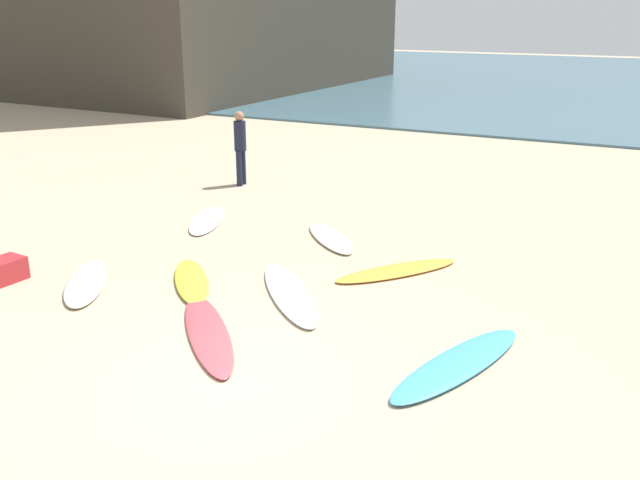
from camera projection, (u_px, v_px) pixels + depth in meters
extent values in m
plane|color=tan|center=(225.00, 383.00, 8.03)|extent=(120.00, 120.00, 0.00)
cube|color=#426675|center=(599.00, 81.00, 39.28)|extent=(120.00, 40.00, 0.08)
ellipsoid|color=#449DD8|center=(458.00, 364.00, 8.38)|extent=(1.30, 2.57, 0.08)
ellipsoid|color=white|center=(207.00, 220.00, 13.97)|extent=(1.33, 2.01, 0.07)
ellipsoid|color=yellow|center=(191.00, 281.00, 10.89)|extent=(1.65, 1.78, 0.09)
ellipsoid|color=silver|center=(86.00, 283.00, 10.81)|extent=(1.63, 1.92, 0.09)
ellipsoid|color=#DC4E57|center=(208.00, 333.00, 9.17)|extent=(2.11, 2.19, 0.08)
ellipsoid|color=#E8EAC7|center=(330.00, 238.00, 12.91)|extent=(1.71, 1.73, 0.08)
ellipsoid|color=white|center=(290.00, 293.00, 10.44)|extent=(2.12, 2.28, 0.08)
ellipsoid|color=#F89D37|center=(397.00, 271.00, 11.34)|extent=(1.76, 2.11, 0.07)
cylinder|color=#191E33|center=(239.00, 169.00, 16.66)|extent=(0.14, 0.14, 0.83)
cylinder|color=#191E33|center=(243.00, 167.00, 16.84)|extent=(0.14, 0.14, 0.83)
cylinder|color=#191E33|center=(240.00, 136.00, 16.51)|extent=(0.31, 0.31, 0.69)
sphere|color=#9E7051|center=(239.00, 116.00, 16.36)|extent=(0.22, 0.22, 0.22)
cube|color=#B2282D|center=(4.00, 270.00, 10.94)|extent=(0.48, 0.63, 0.36)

